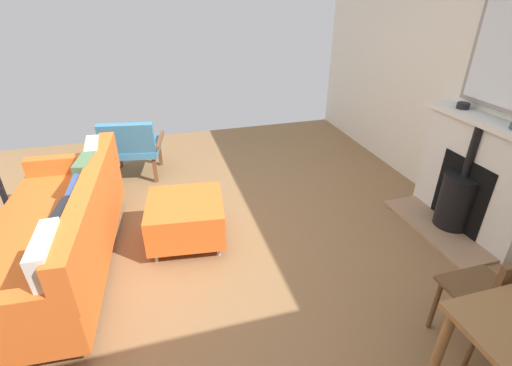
{
  "coord_description": "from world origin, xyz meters",
  "views": [
    {
      "loc": [
        0.07,
        2.68,
        2.08
      ],
      "look_at": [
        -0.69,
        0.04,
        0.59
      ],
      "focal_mm": 25.79,
      "sensor_mm": 36.0,
      "label": 1
    }
  ],
  "objects_px": {
    "ottoman": "(186,217)",
    "dining_chair_near_fireplace": "(497,295)",
    "fireplace": "(470,182)",
    "mantel_bowl_near": "(463,105)",
    "armchair_accent": "(132,145)",
    "sofa": "(59,231)"
  },
  "relations": [
    {
      "from": "ottoman",
      "to": "dining_chair_near_fireplace",
      "type": "xyz_separation_m",
      "value": [
        -1.64,
        1.68,
        0.23
      ]
    },
    {
      "from": "armchair_accent",
      "to": "fireplace",
      "type": "bearing_deg",
      "value": 147.52
    },
    {
      "from": "fireplace",
      "to": "ottoman",
      "type": "bearing_deg",
      "value": -10.74
    },
    {
      "from": "fireplace",
      "to": "armchair_accent",
      "type": "xyz_separation_m",
      "value": [
        3.02,
        -1.92,
        -0.05
      ]
    },
    {
      "from": "mantel_bowl_near",
      "to": "ottoman",
      "type": "distance_m",
      "value": 2.73
    },
    {
      "from": "mantel_bowl_near",
      "to": "dining_chair_near_fireplace",
      "type": "relative_size",
      "value": 0.14
    },
    {
      "from": "ottoman",
      "to": "armchair_accent",
      "type": "distance_m",
      "value": 1.52
    },
    {
      "from": "mantel_bowl_near",
      "to": "ottoman",
      "type": "relative_size",
      "value": 0.16
    },
    {
      "from": "ottoman",
      "to": "dining_chair_near_fireplace",
      "type": "height_order",
      "value": "dining_chair_near_fireplace"
    },
    {
      "from": "mantel_bowl_near",
      "to": "dining_chair_near_fireplace",
      "type": "xyz_separation_m",
      "value": [
        0.95,
        1.53,
        -0.62
      ]
    },
    {
      "from": "mantel_bowl_near",
      "to": "sofa",
      "type": "relative_size",
      "value": 0.05
    },
    {
      "from": "ottoman",
      "to": "fireplace",
      "type": "bearing_deg",
      "value": 169.26
    },
    {
      "from": "fireplace",
      "to": "mantel_bowl_near",
      "type": "relative_size",
      "value": 10.99
    },
    {
      "from": "sofa",
      "to": "dining_chair_near_fireplace",
      "type": "relative_size",
      "value": 2.58
    },
    {
      "from": "sofa",
      "to": "armchair_accent",
      "type": "relative_size",
      "value": 2.76
    },
    {
      "from": "fireplace",
      "to": "dining_chair_near_fireplace",
      "type": "relative_size",
      "value": 1.55
    },
    {
      "from": "sofa",
      "to": "ottoman",
      "type": "height_order",
      "value": "sofa"
    },
    {
      "from": "ottoman",
      "to": "armchair_accent",
      "type": "bearing_deg",
      "value": -72.44
    },
    {
      "from": "ottoman",
      "to": "dining_chair_near_fireplace",
      "type": "bearing_deg",
      "value": 134.3
    },
    {
      "from": "mantel_bowl_near",
      "to": "armchair_accent",
      "type": "height_order",
      "value": "mantel_bowl_near"
    },
    {
      "from": "fireplace",
      "to": "dining_chair_near_fireplace",
      "type": "bearing_deg",
      "value": 52.08
    },
    {
      "from": "fireplace",
      "to": "mantel_bowl_near",
      "type": "xyz_separation_m",
      "value": [
        -0.02,
        -0.34,
        0.63
      ]
    }
  ]
}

